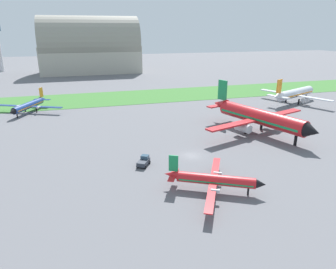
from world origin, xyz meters
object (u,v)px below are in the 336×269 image
(airplane_foreground_turboprop, at_px, (214,180))
(pushback_tug_near_gate, at_px, (144,161))
(airplane_midfield_jet, at_px, (258,117))
(airplane_parked_jet_far, at_px, (294,94))
(airplane_taxiing_turboprop, at_px, (29,105))

(airplane_foreground_turboprop, bearing_deg, pushback_tug_near_gate, 152.32)
(airplane_midfield_jet, relative_size, pushback_tug_near_gate, 8.62)
(airplane_midfield_jet, bearing_deg, pushback_tug_near_gate, -88.52)
(airplane_parked_jet_far, distance_m, airplane_taxiing_turboprop, 96.55)
(airplane_parked_jet_far, height_order, pushback_tug_near_gate, airplane_parked_jet_far)
(airplane_parked_jet_far, distance_m, airplane_midfield_jet, 43.17)
(airplane_foreground_turboprop, xyz_separation_m, pushback_tug_near_gate, (-9.40, 14.01, -1.34))
(airplane_parked_jet_far, bearing_deg, airplane_taxiing_turboprop, 148.83)
(airplane_midfield_jet, bearing_deg, airplane_foreground_turboprop, -61.70)
(airplane_taxiing_turboprop, relative_size, airplane_midfield_jet, 0.64)
(airplane_midfield_jet, distance_m, pushback_tug_near_gate, 36.64)
(airplane_taxiing_turboprop, distance_m, airplane_midfield_jet, 74.71)
(airplane_taxiing_turboprop, xyz_separation_m, airplane_midfield_jet, (62.58, -40.76, 1.93))
(airplane_parked_jet_far, height_order, airplane_midfield_jet, airplane_midfield_jet)
(airplane_parked_jet_far, bearing_deg, airplane_foreground_turboprop, -160.44)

